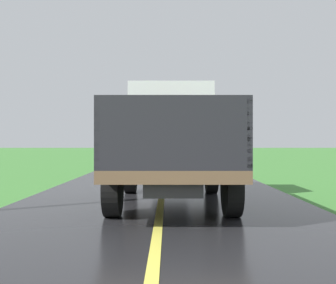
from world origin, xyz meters
TOP-DOWN VIEW (x-y plane):
  - banana_truck_near at (0.25, 8.90)m, footprint 2.38×5.82m

SIDE VIEW (x-z plane):
  - banana_truck_near at x=0.25m, z-range 0.06..2.86m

